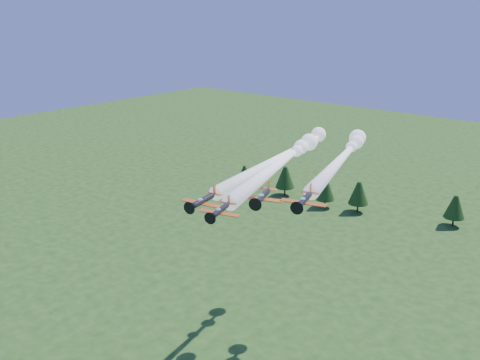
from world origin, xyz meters
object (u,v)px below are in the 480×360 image
Objects in this scene: plane_lead at (283,161)px; plane_left at (285,155)px; plane_slot at (262,196)px; plane_right at (343,156)px.

plane_left is at bearing 106.64° from plane_lead.
plane_lead is at bearing 91.17° from plane_slot.
plane_slot is at bearing -72.87° from plane_left.
plane_left is at bearing 159.15° from plane_right.
plane_right is at bearing 65.13° from plane_slot.
plane_slot is at bearing -84.66° from plane_lead.
plane_lead is at bearing -67.18° from plane_left.
plane_right is at bearing 39.97° from plane_lead.
plane_slot is (-1.63, -23.98, -2.10)m from plane_right.
plane_lead is 1.03× the size of plane_right.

